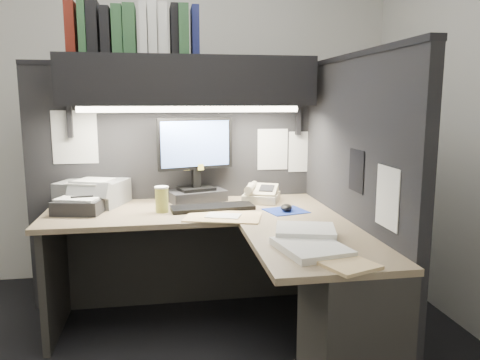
# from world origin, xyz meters

# --- Properties ---
(wall_back) EXTENTS (3.50, 0.04, 2.70)m
(wall_back) POSITION_xyz_m (0.00, 1.50, 1.35)
(wall_back) COLOR silver
(wall_back) RESTS_ON floor
(wall_front) EXTENTS (3.50, 0.04, 2.70)m
(wall_front) POSITION_xyz_m (0.00, -1.50, 1.35)
(wall_front) COLOR silver
(wall_front) RESTS_ON floor
(partition_back) EXTENTS (1.90, 0.06, 1.60)m
(partition_back) POSITION_xyz_m (0.03, 0.93, 0.80)
(partition_back) COLOR black
(partition_back) RESTS_ON floor
(partition_right) EXTENTS (0.06, 1.50, 1.60)m
(partition_right) POSITION_xyz_m (0.98, 0.18, 0.80)
(partition_right) COLOR black
(partition_right) RESTS_ON floor
(desk) EXTENTS (1.70, 1.53, 0.73)m
(desk) POSITION_xyz_m (0.43, -0.00, 0.44)
(desk) COLOR #807251
(desk) RESTS_ON floor
(overhead_shelf) EXTENTS (1.55, 0.34, 0.30)m
(overhead_shelf) POSITION_xyz_m (0.12, 0.75, 1.50)
(overhead_shelf) COLOR black
(overhead_shelf) RESTS_ON partition_back
(task_light_tube) EXTENTS (1.32, 0.04, 0.04)m
(task_light_tube) POSITION_xyz_m (0.12, 0.61, 1.33)
(task_light_tube) COLOR white
(task_light_tube) RESTS_ON overhead_shelf
(monitor) EXTENTS (0.49, 0.32, 0.54)m
(monitor) POSITION_xyz_m (0.16, 0.79, 0.95)
(monitor) COLOR black
(monitor) RESTS_ON desk
(keyboard) EXTENTS (0.51, 0.22, 0.02)m
(keyboard) POSITION_xyz_m (0.24, 0.52, 0.74)
(keyboard) COLOR black
(keyboard) RESTS_ON desk
(mousepad) EXTENTS (0.27, 0.26, 0.00)m
(mousepad) POSITION_xyz_m (0.67, 0.41, 0.73)
(mousepad) COLOR navy
(mousepad) RESTS_ON desk
(mouse) EXTENTS (0.10, 0.12, 0.04)m
(mouse) POSITION_xyz_m (0.67, 0.40, 0.75)
(mouse) COLOR black
(mouse) RESTS_ON mousepad
(telephone) EXTENTS (0.29, 0.29, 0.09)m
(telephone) POSITION_xyz_m (0.58, 0.69, 0.77)
(telephone) COLOR beige
(telephone) RESTS_ON desk
(coffee_cup) EXTENTS (0.09, 0.09, 0.14)m
(coffee_cup) POSITION_xyz_m (-0.06, 0.51, 0.80)
(coffee_cup) COLOR #CCC151
(coffee_cup) RESTS_ON desk
(printer) EXTENTS (0.47, 0.44, 0.15)m
(printer) POSITION_xyz_m (-0.49, 0.79, 0.81)
(printer) COLOR gray
(printer) RESTS_ON desk
(notebook_stack) EXTENTS (0.31, 0.28, 0.08)m
(notebook_stack) POSITION_xyz_m (-0.54, 0.57, 0.77)
(notebook_stack) COLOR black
(notebook_stack) RESTS_ON desk
(open_folder) EXTENTS (0.48, 0.38, 0.01)m
(open_folder) POSITION_xyz_m (0.28, 0.32, 0.73)
(open_folder) COLOR #D7B579
(open_folder) RESTS_ON desk
(paper_stack_a) EXTENTS (0.33, 0.30, 0.05)m
(paper_stack_a) POSITION_xyz_m (0.62, -0.15, 0.76)
(paper_stack_a) COLOR white
(paper_stack_a) RESTS_ON desk
(paper_stack_b) EXTENTS (0.31, 0.37, 0.03)m
(paper_stack_b) POSITION_xyz_m (0.58, -0.34, 0.75)
(paper_stack_b) COLOR white
(paper_stack_b) RESTS_ON desk
(manila_stack) EXTENTS (0.27, 0.30, 0.01)m
(manila_stack) POSITION_xyz_m (0.66, -0.52, 0.74)
(manila_stack) COLOR #D7B579
(manila_stack) RESTS_ON desk
(binder_row) EXTENTS (0.77, 0.25, 0.31)m
(binder_row) POSITION_xyz_m (-0.20, 0.74, 1.80)
(binder_row) COLOR #611A11
(binder_row) RESTS_ON overhead_shelf
(pinned_papers) EXTENTS (1.76, 1.31, 0.51)m
(pinned_papers) POSITION_xyz_m (0.42, 0.56, 1.05)
(pinned_papers) COLOR white
(pinned_papers) RESTS_ON partition_back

